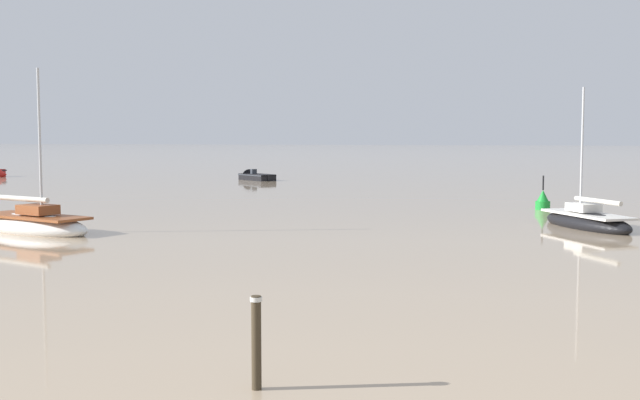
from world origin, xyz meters
The scene contains 5 objects.
sailboat_moored_0 centered at (-11.21, 26.69, 0.35)m, with size 7.58×4.43×8.12m.
sailboat_moored_1 centered at (14.52, 35.16, 0.32)m, with size 5.03×6.71×7.36m.
motorboat_moored_3 centered at (-16.05, 71.62, 0.25)m, with size 5.22×4.66×1.79m.
channel_buoy centered at (12.61, 44.66, 0.46)m, with size 0.90×0.90×2.30m.
mooring_post_near centered at (6.81, 7.36, 0.81)m, with size 0.22×0.22×1.90m.
Camera 1 is at (11.39, -5.68, 4.56)m, focal length 43.83 mm.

